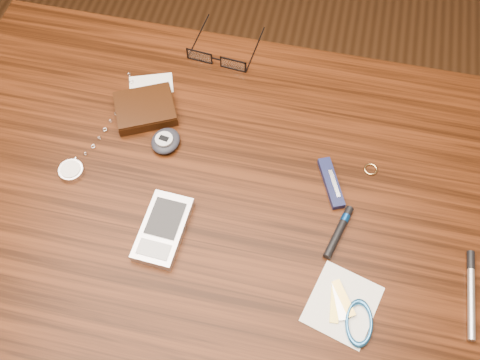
{
  "coord_description": "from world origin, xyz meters",
  "views": [
    {
      "loc": [
        0.14,
        -0.39,
        1.52
      ],
      "look_at": [
        0.05,
        0.03,
        0.76
      ],
      "focal_mm": 40.0,
      "sensor_mm": 36.0,
      "label": 1
    }
  ],
  "objects_px": {
    "pocket_knife": "(331,183)",
    "desk": "(211,220)",
    "notepad_keys": "(351,314)",
    "eyeglasses": "(218,58)",
    "pda_phone": "(163,229)",
    "pocket_watch": "(73,168)",
    "silver_pen": "(471,287)",
    "wallet_and_card": "(145,108)",
    "pedometer": "(166,141)"
  },
  "relations": [
    {
      "from": "desk",
      "to": "wallet_and_card",
      "type": "bearing_deg",
      "value": 137.16
    },
    {
      "from": "pda_phone",
      "to": "notepad_keys",
      "type": "height_order",
      "value": "pda_phone"
    },
    {
      "from": "eyeglasses",
      "to": "silver_pen",
      "type": "height_order",
      "value": "eyeglasses"
    },
    {
      "from": "eyeglasses",
      "to": "pocket_knife",
      "type": "distance_m",
      "value": 0.33
    },
    {
      "from": "eyeglasses",
      "to": "silver_pen",
      "type": "bearing_deg",
      "value": -36.55
    },
    {
      "from": "wallet_and_card",
      "to": "pedometer",
      "type": "height_order",
      "value": "same"
    },
    {
      "from": "wallet_and_card",
      "to": "pda_phone",
      "type": "bearing_deg",
      "value": -66.01
    },
    {
      "from": "pocket_watch",
      "to": "silver_pen",
      "type": "distance_m",
      "value": 0.65
    },
    {
      "from": "desk",
      "to": "pocket_watch",
      "type": "height_order",
      "value": "pocket_watch"
    },
    {
      "from": "pocket_watch",
      "to": "pda_phone",
      "type": "xyz_separation_m",
      "value": [
        0.18,
        -0.08,
        0.0
      ]
    },
    {
      "from": "wallet_and_card",
      "to": "pocket_watch",
      "type": "relative_size",
      "value": 0.65
    },
    {
      "from": "pda_phone",
      "to": "pedometer",
      "type": "distance_m",
      "value": 0.16
    },
    {
      "from": "desk",
      "to": "pocket_knife",
      "type": "bearing_deg",
      "value": 17.18
    },
    {
      "from": "pocket_knife",
      "to": "desk",
      "type": "bearing_deg",
      "value": -162.82
    },
    {
      "from": "desk",
      "to": "wallet_and_card",
      "type": "distance_m",
      "value": 0.23
    },
    {
      "from": "pedometer",
      "to": "silver_pen",
      "type": "bearing_deg",
      "value": -16.23
    },
    {
      "from": "pedometer",
      "to": "notepad_keys",
      "type": "distance_m",
      "value": 0.41
    },
    {
      "from": "pocket_watch",
      "to": "notepad_keys",
      "type": "bearing_deg",
      "value": -16.74
    },
    {
      "from": "desk",
      "to": "eyeglasses",
      "type": "xyz_separation_m",
      "value": [
        -0.05,
        0.28,
        0.11
      ]
    },
    {
      "from": "notepad_keys",
      "to": "wallet_and_card",
      "type": "bearing_deg",
      "value": 144.47
    },
    {
      "from": "pocket_watch",
      "to": "pedometer",
      "type": "xyz_separation_m",
      "value": [
        0.14,
        0.08,
        0.0
      ]
    },
    {
      "from": "desk",
      "to": "pda_phone",
      "type": "height_order",
      "value": "pda_phone"
    },
    {
      "from": "desk",
      "to": "pocket_knife",
      "type": "height_order",
      "value": "pocket_knife"
    },
    {
      "from": "pda_phone",
      "to": "wallet_and_card",
      "type": "bearing_deg",
      "value": 113.99
    },
    {
      "from": "eyeglasses",
      "to": "pda_phone",
      "type": "height_order",
      "value": "eyeglasses"
    },
    {
      "from": "wallet_and_card",
      "to": "eyeglasses",
      "type": "xyz_separation_m",
      "value": [
        0.1,
        0.14,
        0.0
      ]
    },
    {
      "from": "desk",
      "to": "eyeglasses",
      "type": "bearing_deg",
      "value": 100.2
    },
    {
      "from": "wallet_and_card",
      "to": "pocket_knife",
      "type": "bearing_deg",
      "value": -12.64
    },
    {
      "from": "eyeglasses",
      "to": "pocket_knife",
      "type": "relative_size",
      "value": 1.43
    },
    {
      "from": "pedometer",
      "to": "pocket_knife",
      "type": "height_order",
      "value": "pedometer"
    },
    {
      "from": "pda_phone",
      "to": "silver_pen",
      "type": "distance_m",
      "value": 0.47
    },
    {
      "from": "eyeglasses",
      "to": "pedometer",
      "type": "xyz_separation_m",
      "value": [
        -0.04,
        -0.2,
        -0.0
      ]
    },
    {
      "from": "pda_phone",
      "to": "silver_pen",
      "type": "bearing_deg",
      "value": 1.08
    },
    {
      "from": "eyeglasses",
      "to": "pda_phone",
      "type": "xyz_separation_m",
      "value": [
        -0.0,
        -0.36,
        -0.0
      ]
    },
    {
      "from": "pocket_watch",
      "to": "pocket_knife",
      "type": "bearing_deg",
      "value": 8.5
    },
    {
      "from": "eyeglasses",
      "to": "pda_phone",
      "type": "bearing_deg",
      "value": -90.18
    },
    {
      "from": "pda_phone",
      "to": "pocket_watch",
      "type": "bearing_deg",
      "value": 156.85
    },
    {
      "from": "wallet_and_card",
      "to": "silver_pen",
      "type": "distance_m",
      "value": 0.6
    },
    {
      "from": "desk",
      "to": "notepad_keys",
      "type": "distance_m",
      "value": 0.31
    },
    {
      "from": "desk",
      "to": "notepad_keys",
      "type": "relative_size",
      "value": 8.01
    },
    {
      "from": "wallet_and_card",
      "to": "pocket_watch",
      "type": "height_order",
      "value": "wallet_and_card"
    },
    {
      "from": "wallet_and_card",
      "to": "silver_pen",
      "type": "bearing_deg",
      "value": -20.09
    },
    {
      "from": "wallet_and_card",
      "to": "pocket_knife",
      "type": "distance_m",
      "value": 0.35
    },
    {
      "from": "desk",
      "to": "wallet_and_card",
      "type": "xyz_separation_m",
      "value": [
        -0.15,
        0.14,
        0.11
      ]
    },
    {
      "from": "pocket_knife",
      "to": "pedometer",
      "type": "bearing_deg",
      "value": 176.32
    },
    {
      "from": "desk",
      "to": "silver_pen",
      "type": "relative_size",
      "value": 7.35
    },
    {
      "from": "pda_phone",
      "to": "notepad_keys",
      "type": "bearing_deg",
      "value": -12.73
    },
    {
      "from": "wallet_and_card",
      "to": "pocket_knife",
      "type": "height_order",
      "value": "wallet_and_card"
    },
    {
      "from": "desk",
      "to": "eyeglasses",
      "type": "distance_m",
      "value": 0.3
    },
    {
      "from": "desk",
      "to": "eyeglasses",
      "type": "relative_size",
      "value": 7.58
    }
  ]
}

